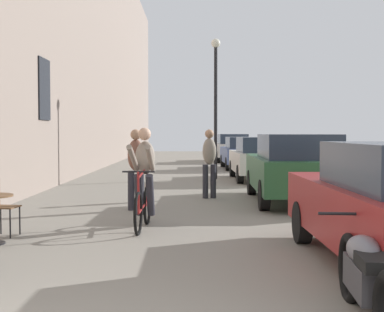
{
  "coord_description": "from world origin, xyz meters",
  "views": [
    {
      "loc": [
        0.9,
        -3.2,
        1.62
      ],
      "look_at": [
        0.94,
        10.96,
        1.01
      ],
      "focal_mm": 50.88,
      "sensor_mm": 36.0,
      "label": 1
    }
  ],
  "objects": [
    {
      "name": "parked_motorcycle",
      "position": [
        2.37,
        1.31,
        0.4
      ],
      "size": [
        0.62,
        2.15,
        0.92
      ],
      "color": "black",
      "rests_on": "ground_plane"
    },
    {
      "name": "parked_car_fifth",
      "position": [
        3.14,
        27.2,
        0.8
      ],
      "size": [
        1.89,
        4.36,
        1.54
      ],
      "color": "beige",
      "rests_on": "ground_plane"
    },
    {
      "name": "parked_car_second",
      "position": [
        3.28,
        9.39,
        0.82
      ],
      "size": [
        1.96,
        4.5,
        1.59
      ],
      "color": "#23512D",
      "rests_on": "ground_plane"
    },
    {
      "name": "pedestrian_near",
      "position": [
        -0.27,
        8.1,
        0.95
      ],
      "size": [
        0.34,
        0.24,
        1.69
      ],
      "color": "#26262D",
      "rests_on": "ground_plane"
    },
    {
      "name": "cyclist_on_bicycle",
      "position": [
        0.08,
        6.04,
        0.81
      ],
      "size": [
        0.52,
        1.76,
        1.74
      ],
      "color": "black",
      "rests_on": "ground_plane"
    },
    {
      "name": "parked_car_fourth",
      "position": [
        3.15,
        21.06,
        0.74
      ],
      "size": [
        1.78,
        4.06,
        1.43
      ],
      "color": "#384C84",
      "rests_on": "ground_plane"
    },
    {
      "name": "street_lamp",
      "position": [
        1.73,
        15.89,
        3.11
      ],
      "size": [
        0.32,
        0.32,
        4.9
      ],
      "color": "black",
      "rests_on": "ground_plane"
    },
    {
      "name": "parked_car_third",
      "position": [
        3.2,
        15.29,
        0.76
      ],
      "size": [
        1.8,
        4.16,
        1.47
      ],
      "color": "beige",
      "rests_on": "ground_plane"
    },
    {
      "name": "pedestrian_mid",
      "position": [
        1.33,
        10.21,
        0.96
      ],
      "size": [
        0.38,
        0.3,
        1.7
      ],
      "color": "#26262D",
      "rests_on": "ground_plane"
    }
  ]
}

